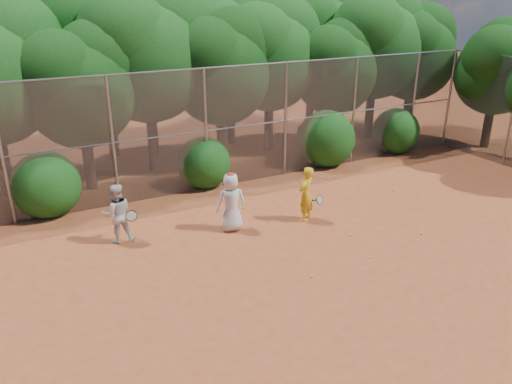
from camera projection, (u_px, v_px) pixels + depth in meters
ground at (338, 259)px, 12.45m from camera, size 80.00×80.00×0.00m
fence_back at (231, 126)px, 16.56m from camera, size 20.05×0.09×4.03m
tree_2 at (80, 81)px, 15.63m from camera, size 3.99×3.47×5.47m
tree_3 at (147, 48)px, 17.23m from camera, size 4.89×4.26×6.70m
tree_4 at (221, 64)px, 18.05m from camera, size 4.19×3.64×5.73m
tree_5 at (270, 50)px, 19.68m from camera, size 4.51×3.92×6.17m
tree_6 at (336, 64)px, 20.14m from camera, size 3.86×3.36×5.29m
tree_7 at (376, 40)px, 21.42m from camera, size 4.77×4.14×6.53m
tree_8 at (415, 49)px, 22.20m from camera, size 4.25×3.70×5.82m
tree_10 at (103, 37)px, 18.53m from camera, size 5.15×4.48×7.06m
tree_11 at (230, 45)px, 20.52m from camera, size 4.64×4.03×6.35m
tree_12 at (314, 31)px, 22.82m from camera, size 5.02×4.37×6.88m
tree_13 at (499, 64)px, 20.22m from camera, size 3.86×3.36×5.29m
bush_0 at (46, 182)px, 14.67m from camera, size 2.00×2.00×2.00m
bush_1 at (204, 160)px, 16.86m from camera, size 1.80×1.80×1.80m
bush_2 at (326, 136)px, 18.93m from camera, size 2.20×2.20×2.20m
bush_3 at (396, 129)px, 20.50m from camera, size 1.90×1.90×1.90m
player_yellow at (306, 194)px, 14.26m from camera, size 0.87×0.64×1.63m
player_teen at (231, 202)px, 13.67m from camera, size 0.91×0.68×1.70m
player_white at (117, 214)px, 13.03m from camera, size 0.89×0.77×1.62m
ball_0 at (351, 235)px, 13.61m from camera, size 0.07×0.07×0.07m
ball_1 at (393, 191)px, 16.60m from camera, size 0.07×0.07×0.07m
ball_2 at (371, 257)px, 12.45m from camera, size 0.07×0.07×0.07m
ball_3 at (421, 234)px, 13.66m from camera, size 0.07×0.07×0.07m
ball_4 at (312, 276)px, 11.62m from camera, size 0.07×0.07×0.07m
ball_5 at (363, 189)px, 16.76m from camera, size 0.07×0.07×0.07m
ball_6 at (242, 208)px, 15.29m from camera, size 0.07×0.07×0.07m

